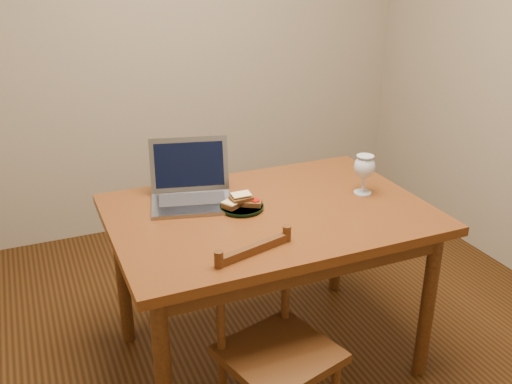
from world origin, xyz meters
name	(u,v)px	position (x,y,z in m)	size (l,w,h in m)	color
floor	(277,359)	(0.00, 0.00, -0.01)	(3.20, 3.20, 0.02)	black
back_wall	(168,26)	(0.00, 1.61, 1.30)	(3.20, 0.02, 2.60)	gray
table	(269,228)	(-0.03, 0.04, 0.65)	(1.30, 0.90, 0.74)	#4E240D
chair	(275,340)	(-0.20, -0.39, 0.44)	(0.46, 0.45, 0.40)	#381D0B
plate	(242,207)	(-0.13, 0.09, 0.75)	(0.18, 0.18, 0.02)	black
sandwich_cheese	(234,203)	(-0.16, 0.10, 0.77)	(0.10, 0.06, 0.03)	#381E0C
sandwich_tomato	(250,202)	(-0.10, 0.08, 0.77)	(0.09, 0.05, 0.03)	#381E0C
sandwich_top	(241,197)	(-0.13, 0.09, 0.79)	(0.09, 0.05, 0.03)	#381E0C
milk_glass	(364,174)	(0.42, 0.03, 0.83)	(0.09, 0.09, 0.18)	white
laptop	(191,185)	(-0.29, 0.27, 0.81)	(0.40, 0.38, 0.25)	slate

